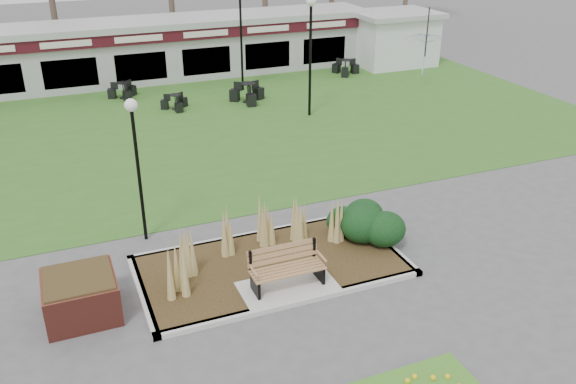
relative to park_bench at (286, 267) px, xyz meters
name	(u,v)px	position (x,y,z in m)	size (l,w,h in m)	color
ground	(290,294)	(0.00, -0.25, -0.59)	(100.00, 100.00, 0.00)	#515154
lawn	(173,129)	(0.00, 11.75, -0.58)	(34.00, 16.00, 0.02)	#326620
planting_bed	(317,242)	(1.27, 1.10, -0.22)	(6.75, 3.40, 1.27)	#2F2013
park_bench	(286,267)	(0.00, 0.00, 0.00)	(1.70, 0.66, 0.93)	#A16948
brick_planter	(81,296)	(-4.40, 0.75, -0.11)	(1.50, 1.50, 0.95)	maroon
food_pavilion	(135,51)	(0.00, 19.71, 0.89)	(24.60, 3.40, 2.90)	#9C9C9F
service_hut	(394,38)	(13.50, 17.75, 0.86)	(4.40, 3.40, 2.83)	silver
lamp_post_near_right	(135,140)	(-2.56, 3.53, 2.20)	(0.32, 0.32, 3.82)	black
lamp_post_mid_right	(311,30)	(5.65, 11.34, 2.91)	(0.40, 0.40, 4.81)	black
lamp_post_far_right	(241,17)	(4.29, 16.00, 2.80)	(0.39, 0.39, 4.64)	black
bistro_set_a	(176,104)	(0.68, 14.24, -0.35)	(1.21, 1.10, 0.64)	black
bistro_set_b	(124,93)	(-1.12, 16.75, -0.33)	(1.34, 1.27, 0.72)	black
bistro_set_c	(248,96)	(3.89, 14.06, -0.28)	(1.60, 1.48, 0.86)	black
bistro_set_d	(345,69)	(10.10, 16.75, -0.32)	(1.24, 1.43, 0.76)	black
patio_umbrella	(425,54)	(12.11, 12.75, 1.13)	(2.20, 2.24, 2.70)	black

